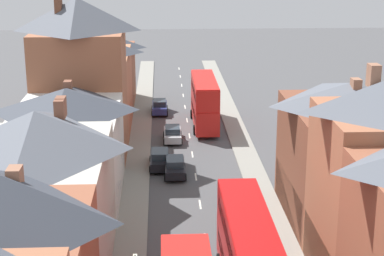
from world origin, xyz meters
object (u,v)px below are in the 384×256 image
Objects in this scene: car_parked_right_a at (175,166)px; car_parked_left_b at (160,159)px; double_decker_bus_mid_street at (204,101)px; car_parked_left_a at (173,134)px; car_far_grey at (259,252)px; car_mid_black at (160,107)px; double_decker_bus_lead at (247,253)px.

car_parked_right_a is 2.38m from car_parked_left_b.
car_parked_left_a is at bearing -124.34° from double_decker_bus_mid_street.
car_far_grey reaches higher than car_parked_left_b.
car_parked_left_a is 1.00× the size of car_mid_black.
car_parked_left_a is 0.96× the size of car_far_grey.
car_mid_black is at bearing 93.61° from car_parked_right_a.
double_decker_bus_mid_street is at bearing -48.61° from car_mid_black.
double_decker_bus_mid_street is at bearing 76.59° from car_parked_right_a.
car_mid_black reaches higher than car_parked_right_a.
double_decker_bus_mid_street is 2.44× the size of car_far_grey.
car_far_grey is at bearing -71.10° from car_parked_left_b.
double_decker_bus_mid_street reaches higher than car_parked_left_a.
car_far_grey is at bearing -79.29° from car_parked_left_a.
car_mid_black is at bearing 96.86° from car_parked_left_a.
car_far_grey is (1.31, -31.17, -1.97)m from double_decker_bus_mid_street.
double_decker_bus_lead is 4.48m from car_far_grey.
double_decker_bus_lead is 2.41× the size of car_parked_right_a.
car_parked_left_b is at bearing -99.46° from car_parked_left_a.
car_parked_left_b reaches higher than car_parked_right_a.
car_parked_left_b is (-4.89, -13.06, -1.98)m from double_decker_bus_mid_street.
double_decker_bus_mid_street is 2.52× the size of car_mid_black.
car_parked_left_a is (-3.59, -5.26, -2.02)m from double_decker_bus_mid_street.
car_parked_left_a is at bearing -83.14° from car_mid_black.
car_mid_black is 0.97× the size of car_far_grey.
double_decker_bus_mid_street is 7.66m from car_mid_black.
double_decker_bus_lead reaches higher than car_parked_left_b.
car_parked_left_b is at bearing -90.00° from car_mid_black.
double_decker_bus_lead is at bearing -79.78° from car_parked_right_a.
double_decker_bus_lead is 1.00× the size of double_decker_bus_mid_street.
double_decker_bus_mid_street is 2.41× the size of car_parked_left_b.
double_decker_bus_mid_street is at bearing 69.47° from car_parked_left_b.
double_decker_bus_lead is at bearing -83.12° from car_mid_black.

